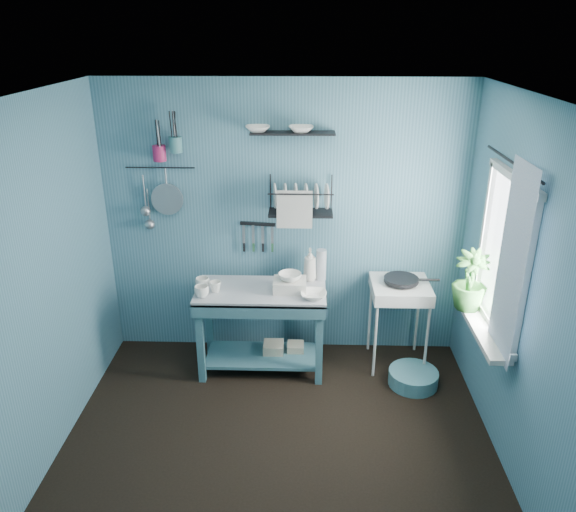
{
  "coord_description": "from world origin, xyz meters",
  "views": [
    {
      "loc": [
        0.18,
        -3.23,
        2.9
      ],
      "look_at": [
        0.05,
        0.85,
        1.2
      ],
      "focal_mm": 35.0,
      "sensor_mm": 36.0,
      "label": 1
    }
  ],
  "objects_px": {
    "soap_bottle": "(310,264)",
    "potted_plant": "(470,280)",
    "utensil_cup_magenta": "(159,153)",
    "hotplate_stand": "(397,324)",
    "colander": "(167,199)",
    "dish_rack": "(301,196)",
    "utensil_cup_teal": "(176,145)",
    "mug_mid": "(215,287)",
    "mug_right": "(203,283)",
    "frying_pan": "(401,280)",
    "water_bottle": "(321,265)",
    "wash_tub": "(290,285)",
    "work_counter": "(262,329)",
    "storage_tin_large": "(274,354)",
    "floor_basin": "(413,378)",
    "mug_left": "(202,291)",
    "storage_tin_small": "(296,353)"
  },
  "relations": [
    {
      "from": "wash_tub",
      "to": "hotplate_stand",
      "type": "relative_size",
      "value": 0.35
    },
    {
      "from": "wash_tub",
      "to": "frying_pan",
      "type": "xyz_separation_m",
      "value": [
        0.96,
        0.14,
        0.0
      ]
    },
    {
      "from": "mug_mid",
      "to": "storage_tin_small",
      "type": "relative_size",
      "value": 0.5
    },
    {
      "from": "work_counter",
      "to": "floor_basin",
      "type": "bearing_deg",
      "value": -9.53
    },
    {
      "from": "water_bottle",
      "to": "potted_plant",
      "type": "height_order",
      "value": "potted_plant"
    },
    {
      "from": "soap_bottle",
      "to": "potted_plant",
      "type": "relative_size",
      "value": 0.63
    },
    {
      "from": "mug_left",
      "to": "utensil_cup_magenta",
      "type": "height_order",
      "value": "utensil_cup_magenta"
    },
    {
      "from": "dish_rack",
      "to": "utensil_cup_teal",
      "type": "height_order",
      "value": "utensil_cup_teal"
    },
    {
      "from": "utensil_cup_magenta",
      "to": "colander",
      "type": "height_order",
      "value": "utensil_cup_magenta"
    },
    {
      "from": "mug_left",
      "to": "frying_pan",
      "type": "bearing_deg",
      "value": 9.3
    },
    {
      "from": "mug_right",
      "to": "water_bottle",
      "type": "height_order",
      "value": "water_bottle"
    },
    {
      "from": "frying_pan",
      "to": "dish_rack",
      "type": "height_order",
      "value": "dish_rack"
    },
    {
      "from": "colander",
      "to": "storage_tin_small",
      "type": "height_order",
      "value": "colander"
    },
    {
      "from": "wash_tub",
      "to": "utensil_cup_magenta",
      "type": "distance_m",
      "value": 1.57
    },
    {
      "from": "utensil_cup_teal",
      "to": "potted_plant",
      "type": "distance_m",
      "value": 2.62
    },
    {
      "from": "work_counter",
      "to": "frying_pan",
      "type": "distance_m",
      "value": 1.3
    },
    {
      "from": "mug_mid",
      "to": "water_bottle",
      "type": "height_order",
      "value": "water_bottle"
    },
    {
      "from": "dish_rack",
      "to": "utensil_cup_magenta",
      "type": "xyz_separation_m",
      "value": [
        -1.19,
        0.05,
        0.35
      ]
    },
    {
      "from": "soap_bottle",
      "to": "potted_plant",
      "type": "distance_m",
      "value": 1.36
    },
    {
      "from": "mug_right",
      "to": "water_bottle",
      "type": "distance_m",
      "value": 1.05
    },
    {
      "from": "dish_rack",
      "to": "hotplate_stand",
      "type": "bearing_deg",
      "value": -4.15
    },
    {
      "from": "work_counter",
      "to": "floor_basin",
      "type": "height_order",
      "value": "work_counter"
    },
    {
      "from": "mug_mid",
      "to": "storage_tin_small",
      "type": "height_order",
      "value": "mug_mid"
    },
    {
      "from": "soap_bottle",
      "to": "storage_tin_large",
      "type": "bearing_deg",
      "value": -154.89
    },
    {
      "from": "utensil_cup_teal",
      "to": "colander",
      "type": "xyz_separation_m",
      "value": [
        -0.12,
        0.03,
        -0.49
      ]
    },
    {
      "from": "frying_pan",
      "to": "floor_basin",
      "type": "xyz_separation_m",
      "value": [
        0.11,
        -0.34,
        -0.78
      ]
    },
    {
      "from": "utensil_cup_magenta",
      "to": "potted_plant",
      "type": "distance_m",
      "value": 2.73
    },
    {
      "from": "mug_left",
      "to": "potted_plant",
      "type": "distance_m",
      "value": 2.15
    },
    {
      "from": "frying_pan",
      "to": "potted_plant",
      "type": "bearing_deg",
      "value": -48.35
    },
    {
      "from": "water_bottle",
      "to": "hotplate_stand",
      "type": "relative_size",
      "value": 0.35
    },
    {
      "from": "work_counter",
      "to": "storage_tin_large",
      "type": "height_order",
      "value": "work_counter"
    },
    {
      "from": "mug_left",
      "to": "storage_tin_large",
      "type": "bearing_deg",
      "value": 19.9
    },
    {
      "from": "mug_right",
      "to": "frying_pan",
      "type": "xyz_separation_m",
      "value": [
        1.71,
        0.12,
        0.01
      ]
    },
    {
      "from": "hotplate_stand",
      "to": "colander",
      "type": "relative_size",
      "value": 2.87
    },
    {
      "from": "water_bottle",
      "to": "storage_tin_large",
      "type": "height_order",
      "value": "water_bottle"
    },
    {
      "from": "hotplate_stand",
      "to": "utensil_cup_magenta",
      "type": "xyz_separation_m",
      "value": [
        -2.07,
        0.21,
        1.48
      ]
    },
    {
      "from": "mug_right",
      "to": "storage_tin_small",
      "type": "xyz_separation_m",
      "value": [
        0.8,
        0.08,
        -0.74
      ]
    },
    {
      "from": "dish_rack",
      "to": "storage_tin_large",
      "type": "relative_size",
      "value": 2.5
    },
    {
      "from": "colander",
      "to": "potted_plant",
      "type": "relative_size",
      "value": 0.59
    },
    {
      "from": "utensil_cup_magenta",
      "to": "floor_basin",
      "type": "relative_size",
      "value": 0.31
    },
    {
      "from": "water_bottle",
      "to": "hotplate_stand",
      "type": "xyz_separation_m",
      "value": [
        0.69,
        -0.1,
        -0.53
      ]
    },
    {
      "from": "soap_bottle",
      "to": "colander",
      "type": "height_order",
      "value": "colander"
    },
    {
      "from": "work_counter",
      "to": "water_bottle",
      "type": "bearing_deg",
      "value": 22.91
    },
    {
      "from": "utensil_cup_teal",
      "to": "water_bottle",
      "type": "bearing_deg",
      "value": -4.86
    },
    {
      "from": "mug_left",
      "to": "mug_right",
      "type": "height_order",
      "value": "same"
    },
    {
      "from": "dish_rack",
      "to": "mug_mid",
      "type": "bearing_deg",
      "value": -148.82
    },
    {
      "from": "work_counter",
      "to": "storage_tin_large",
      "type": "bearing_deg",
      "value": 26.54
    },
    {
      "from": "water_bottle",
      "to": "potted_plant",
      "type": "relative_size",
      "value": 0.59
    },
    {
      "from": "mug_mid",
      "to": "potted_plant",
      "type": "height_order",
      "value": "potted_plant"
    },
    {
      "from": "soap_bottle",
      "to": "utensil_cup_teal",
      "type": "xyz_separation_m",
      "value": [
        -1.14,
        0.13,
        1.02
      ]
    }
  ]
}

